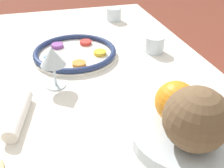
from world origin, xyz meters
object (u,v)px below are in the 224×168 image
(coconut, at_px, (196,119))
(cup_near, at_px, (155,44))
(orange_fruit, at_px, (176,102))
(wine_glass, at_px, (52,58))
(napkin_roll, at_px, (19,114))
(cup_mid, at_px, (114,14))
(seder_plate, at_px, (75,53))
(fruit_stand, at_px, (182,137))

(coconut, relative_size, cup_near, 1.60)
(orange_fruit, bearing_deg, coconut, -0.85)
(wine_glass, xyz_separation_m, orange_fruit, (0.35, 0.22, 0.04))
(wine_glass, relative_size, orange_fruit, 1.56)
(wine_glass, xyz_separation_m, napkin_roll, (0.14, -0.11, -0.08))
(cup_mid, bearing_deg, cup_near, 7.90)
(wine_glass, distance_m, cup_near, 0.43)
(wine_glass, bearing_deg, cup_near, 110.29)
(wine_glass, xyz_separation_m, cup_near, (-0.15, 0.40, -0.07))
(wine_glass, height_order, orange_fruit, orange_fruit)
(cup_near, xyz_separation_m, cup_mid, (-0.40, -0.06, 0.00))
(orange_fruit, distance_m, cup_near, 0.54)
(napkin_roll, bearing_deg, coconut, 49.78)
(napkin_roll, bearing_deg, seder_plate, 149.47)
(cup_near, bearing_deg, seder_plate, -98.22)
(wine_glass, bearing_deg, cup_mid, 147.81)
(coconut, relative_size, napkin_roll, 0.65)
(napkin_roll, relative_size, cup_near, 2.44)
(wine_glass, relative_size, cup_near, 1.80)
(coconut, bearing_deg, wine_glass, -152.23)
(coconut, bearing_deg, fruit_stand, 170.33)
(seder_plate, relative_size, fruit_stand, 1.48)
(orange_fruit, relative_size, coconut, 0.72)
(seder_plate, bearing_deg, orange_fruit, 14.01)
(fruit_stand, relative_size, napkin_roll, 1.17)
(seder_plate, distance_m, wine_glass, 0.23)
(orange_fruit, distance_m, cup_mid, 0.91)
(napkin_roll, xyz_separation_m, cup_near, (-0.29, 0.51, 0.01))
(orange_fruit, xyz_separation_m, cup_near, (-0.50, 0.18, -0.11))
(orange_fruit, bearing_deg, cup_mid, 172.32)
(orange_fruit, bearing_deg, cup_near, 160.44)
(fruit_stand, bearing_deg, cup_near, 162.23)
(fruit_stand, height_order, coconut, coconut)
(fruit_stand, distance_m, cup_mid, 0.94)
(wine_glass, distance_m, cup_mid, 0.65)
(fruit_stand, xyz_separation_m, napkin_roll, (-0.24, -0.34, -0.06))
(seder_plate, bearing_deg, coconut, 12.27)
(napkin_roll, bearing_deg, orange_fruit, 58.27)
(wine_glass, height_order, coconut, coconut)
(fruit_stand, height_order, cup_mid, fruit_stand)
(orange_fruit, height_order, napkin_roll, orange_fruit)
(cup_near, relative_size, cup_mid, 1.00)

